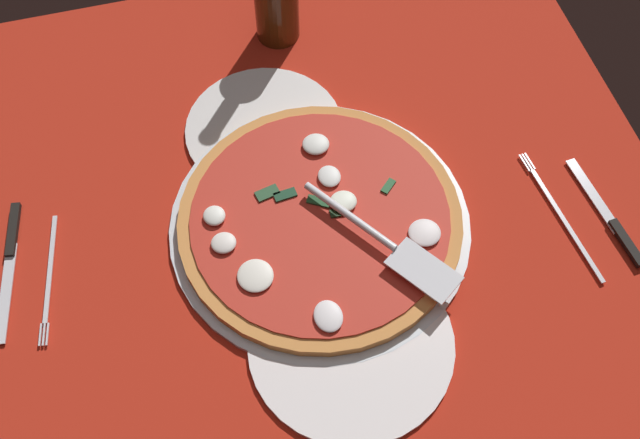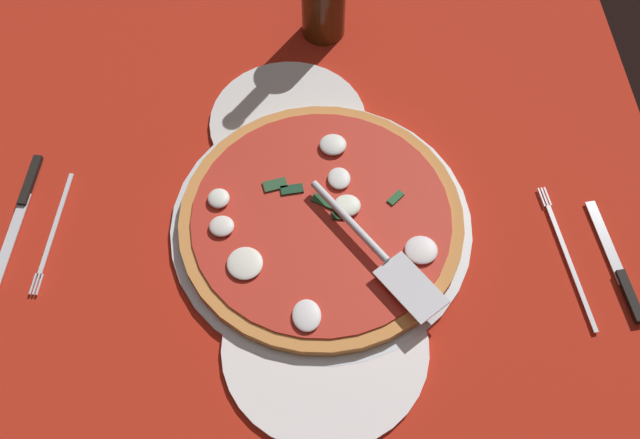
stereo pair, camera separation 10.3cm
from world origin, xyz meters
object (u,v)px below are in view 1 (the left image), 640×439
Objects in this scene: pizza_server at (384,241)px; place_setting_near at (29,270)px; dinner_plate_right at (351,344)px; pizza at (320,220)px; place_setting_far at (586,219)px; dinner_plate_left at (263,130)px.

pizza_server reaches higher than place_setting_near.
pizza is at bearing 177.99° from dinner_plate_right.
pizza is 36.35cm from place_setting_far.
place_setting_far is (-9.19, 35.97, -0.15)cm from dinner_plate_right.
place_setting_near and place_setting_far have the same top height.
place_setting_far is (8.29, 35.35, -1.61)cm from pizza.
pizza is at bearing 94.36° from place_setting_near.
dinner_plate_right is at bearing -2.01° from pizza.
dinner_plate_left is 47.06cm from place_setting_far.
pizza is at bearing -168.23° from pizza_server.
dinner_plate_right is 43.29cm from place_setting_near.
place_setting_near is (-3.43, -38.51, -1.60)cm from pizza.
place_setting_near is at bearing -67.41° from dinner_plate_left.
pizza_server is 0.93× the size of place_setting_far.
dinner_plate_left is at bearing 50.25° from place_setting_far.
place_setting_near is (-20.92, -37.90, -0.15)cm from dinner_plate_right.
place_setting_near is at bearing -118.90° from dinner_plate_right.
place_setting_near is at bearing 75.03° from place_setting_far.
place_setting_near is at bearing -95.09° from pizza.
dinner_plate_right is 37.12cm from place_setting_far.
place_setting_near is 74.79cm from place_setting_far.
place_setting_far is at bearing 76.80° from pizza.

